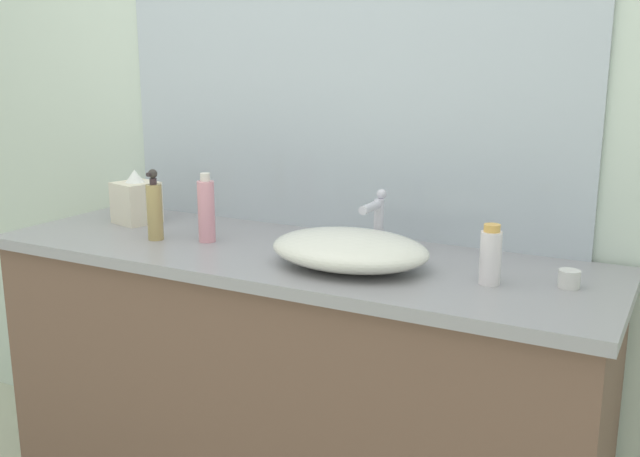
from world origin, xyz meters
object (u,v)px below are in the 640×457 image
Objects in this scene: soap_dispenser at (155,209)px; lotion_bottle at (206,210)px; tissue_box at (136,200)px; candle_jar at (569,279)px; perfume_bottle at (491,256)px; sink_basin at (349,249)px.

lotion_bottle is (0.15, 0.05, 0.00)m from soap_dispenser.
lotion_bottle is 0.36m from tissue_box.
tissue_box is 3.44× the size of candle_jar.
sink_basin is at bearing -175.73° from perfume_bottle.
perfume_bottle is 0.19m from candle_jar.
tissue_box reaches higher than sink_basin.
perfume_bottle is at bearing -161.02° from candle_jar.
tissue_box is (-1.18, 0.11, 0.01)m from perfume_bottle.
perfume_bottle is (0.83, -0.02, -0.02)m from lotion_bottle.
soap_dispenser is at bearing -35.61° from tissue_box.
tissue_box is at bearing 177.92° from candle_jar.
perfume_bottle reaches higher than sink_basin.
soap_dispenser is 0.16m from lotion_bottle.
candle_jar is (0.52, 0.08, -0.02)m from sink_basin.
tissue_box is (-0.20, 0.14, -0.02)m from soap_dispenser.
tissue_box is at bearing 165.20° from lotion_bottle.
tissue_box reaches higher than candle_jar.
perfume_bottle is at bearing -5.21° from tissue_box.
sink_basin is at bearing -9.21° from tissue_box.
lotion_bottle is at bearing -177.54° from candle_jar.
perfume_bottle is 1.18m from tissue_box.
perfume_bottle is at bearing 4.27° from sink_basin.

